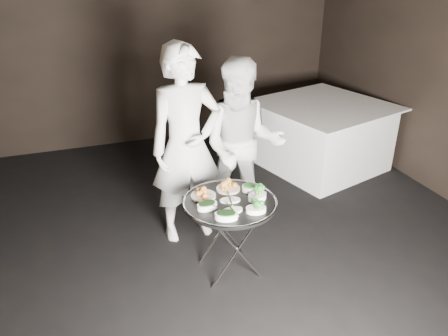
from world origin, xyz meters
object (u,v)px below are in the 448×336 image
object	(u,v)px
waiter_left	(186,146)
dining_table	(321,135)
waiter_right	(242,145)
tray_stand	(230,234)
serving_tray	(230,202)

from	to	relation	value
waiter_left	dining_table	xyz separation A→B (m)	(2.08, 0.97, -0.52)
waiter_left	waiter_right	size ratio (longest dim) A/B	1.10
tray_stand	serving_tray	bearing A→B (deg)	90.00
waiter_right	dining_table	world-z (taller)	waiter_right
dining_table	tray_stand	bearing A→B (deg)	-138.74
serving_tray	tray_stand	bearing A→B (deg)	-90.00
serving_tray	waiter_left	bearing A→B (deg)	104.31
serving_tray	dining_table	distance (m)	2.54
serving_tray	dining_table	world-z (taller)	dining_table
serving_tray	waiter_right	size ratio (longest dim) A/B	0.46
dining_table	serving_tray	bearing A→B (deg)	-138.74
tray_stand	waiter_right	bearing A→B (deg)	61.45
tray_stand	serving_tray	distance (m)	0.31
waiter_left	waiter_right	distance (m)	0.59
serving_tray	waiter_right	bearing A→B (deg)	61.45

